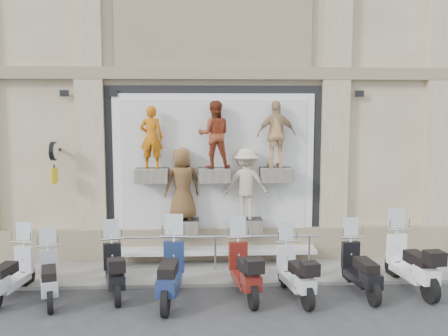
{
  "coord_description": "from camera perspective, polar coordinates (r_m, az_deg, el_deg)",
  "views": [
    {
      "loc": [
        -0.34,
        -9.74,
        3.97
      ],
      "look_at": [
        0.21,
        1.9,
        2.58
      ],
      "focal_mm": 40.0,
      "sensor_mm": 36.0,
      "label": 1
    }
  ],
  "objects": [
    {
      "name": "scooter_c",
      "position": [
        11.07,
        -19.39,
        -10.64
      ],
      "size": [
        1.02,
        1.87,
        1.46
      ],
      "primitive_type": null,
      "rotation": [
        0.0,
        0.0,
        0.3
      ],
      "color": "#9698A2",
      "rests_on": "ground"
    },
    {
      "name": "clock_sign_bracket",
      "position": [
        12.77,
        -18.87,
        1.18
      ],
      "size": [
        0.1,
        0.8,
        1.02
      ],
      "color": "black",
      "rests_on": "ground"
    },
    {
      "name": "ground",
      "position": [
        10.53,
        -0.67,
        -15.37
      ],
      "size": [
        90.0,
        90.0,
        0.0
      ],
      "primitive_type": "plane",
      "color": "#313134",
      "rests_on": "ground"
    },
    {
      "name": "scooter_d",
      "position": [
        11.07,
        -12.46,
        -10.25
      ],
      "size": [
        0.98,
        1.94,
        1.52
      ],
      "primitive_type": null,
      "rotation": [
        0.0,
        0.0,
        0.24
      ],
      "color": "black",
      "rests_on": "ground"
    },
    {
      "name": "scooter_g",
      "position": [
        10.73,
        8.17,
        -10.71
      ],
      "size": [
        0.88,
        1.93,
        1.51
      ],
      "primitive_type": null,
      "rotation": [
        0.0,
        0.0,
        0.19
      ],
      "color": "silver",
      "rests_on": "ground"
    },
    {
      "name": "shop_vitrine",
      "position": [
        12.59,
        -0.69,
        -0.46
      ],
      "size": [
        5.6,
        0.83,
        4.3
      ],
      "color": "black",
      "rests_on": "ground"
    },
    {
      "name": "scooter_b",
      "position": [
        11.49,
        -23.22,
        -10.05
      ],
      "size": [
        0.81,
        1.91,
        1.5
      ],
      "primitive_type": null,
      "rotation": [
        0.0,
        0.0,
        -0.15
      ],
      "color": "silver",
      "rests_on": "ground"
    },
    {
      "name": "scooter_f",
      "position": [
        10.71,
        2.36,
        -10.45
      ],
      "size": [
        0.87,
        2.03,
        1.6
      ],
      "primitive_type": null,
      "rotation": [
        0.0,
        0.0,
        0.16
      ],
      "color": "#5B150F",
      "rests_on": "ground"
    },
    {
      "name": "guard_rail",
      "position": [
        12.26,
        -1.01,
        -9.82
      ],
      "size": [
        5.06,
        0.1,
        0.93
      ],
      "primitive_type": null,
      "color": "#9EA0A5",
      "rests_on": "ground"
    },
    {
      "name": "scooter_i",
      "position": [
        11.79,
        20.64,
        -9.03
      ],
      "size": [
        0.87,
        2.14,
        1.69
      ],
      "primitive_type": null,
      "rotation": [
        0.0,
        0.0,
        0.13
      ],
      "color": "white",
      "rests_on": "ground"
    },
    {
      "name": "scooter_h",
      "position": [
        11.24,
        15.37,
        -10.0
      ],
      "size": [
        0.72,
        1.94,
        1.54
      ],
      "primitive_type": null,
      "rotation": [
        0.0,
        0.0,
        0.09
      ],
      "color": "black",
      "rests_on": "ground"
    },
    {
      "name": "sidewalk",
      "position": [
        12.48,
        -1.02,
        -11.56
      ],
      "size": [
        16.0,
        2.2,
        0.08
      ],
      "primitive_type": "cube",
      "color": "gray",
      "rests_on": "ground"
    },
    {
      "name": "scooter_e",
      "position": [
        10.47,
        -6.17,
        -10.59
      ],
      "size": [
        0.76,
        2.13,
        1.7
      ],
      "primitive_type": null,
      "rotation": [
        0.0,
        0.0,
        -0.07
      ],
      "color": "navy",
      "rests_on": "ground"
    },
    {
      "name": "building",
      "position": [
        16.87,
        -1.56,
        13.7
      ],
      "size": [
        14.0,
        8.6,
        12.0
      ],
      "primitive_type": null,
      "color": "beige",
      "rests_on": "ground"
    }
  ]
}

